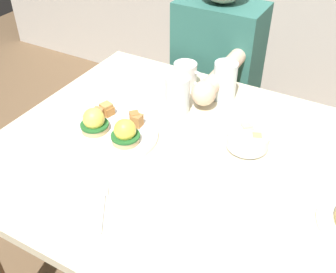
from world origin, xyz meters
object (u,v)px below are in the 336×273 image
coffee_mug (186,75)px  diner_person (214,76)px  eggs_benedict_plate (111,130)px  water_glass_near (225,83)px  dining_table (201,187)px  water_glass_far (177,96)px  fork (102,205)px  fruit_bowl (248,139)px

coffee_mug → diner_person: (-0.01, 0.28, -0.14)m
eggs_benedict_plate → diner_person: (0.05, 0.64, -0.11)m
water_glass_near → dining_table: bearing=-76.6°
eggs_benedict_plate → water_glass_far: 0.24m
dining_table → diner_person: 0.64m
dining_table → fork: bearing=-117.3°
eggs_benedict_plate → water_glass_far: bearing=65.0°
dining_table → water_glass_near: 0.37m
dining_table → coffee_mug: coffee_mug is taller
dining_table → water_glass_far: 0.30m
diner_person → coffee_mug: bearing=-88.9°
coffee_mug → diner_person: size_ratio=0.10×
water_glass_far → fork: bearing=-85.3°
dining_table → fruit_bowl: 0.20m
fork → eggs_benedict_plate: bearing=120.5°
eggs_benedict_plate → fork: size_ratio=1.91×
dining_table → water_glass_near: water_glass_near is taller
fruit_bowl → water_glass_near: (-0.17, 0.22, 0.03)m
fruit_bowl → water_glass_far: water_glass_far is taller
water_glass_near → fruit_bowl: bearing=-52.7°
eggs_benedict_plate → fork: eggs_benedict_plate is taller
dining_table → fork: 0.33m
eggs_benedict_plate → water_glass_near: size_ratio=2.06×
eggs_benedict_plate → fruit_bowl: size_ratio=2.25×
fruit_bowl → coffee_mug: coffee_mug is taller
water_glass_near → diner_person: bearing=118.4°
fruit_bowl → dining_table: bearing=-128.6°
fork → water_glass_far: (-0.04, 0.46, 0.05)m
eggs_benedict_plate → fruit_bowl: eggs_benedict_plate is taller
fork → water_glass_far: bearing=94.7°
dining_table → coffee_mug: 0.42m
fork → diner_person: (-0.08, 0.87, -0.09)m
fork → diner_person: diner_person is taller
eggs_benedict_plate → water_glass_far: (0.10, 0.22, 0.03)m
water_glass_near → water_glass_far: 0.18m
fruit_bowl → water_glass_far: (-0.27, 0.07, 0.02)m
eggs_benedict_plate → water_glass_far: size_ratio=2.20×
coffee_mug → water_glass_far: size_ratio=0.91×
water_glass_far → fruit_bowl: bearing=-15.0°
fruit_bowl → diner_person: bearing=122.5°
coffee_mug → water_glass_near: water_glass_near is taller
fork → diner_person: bearing=95.5°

